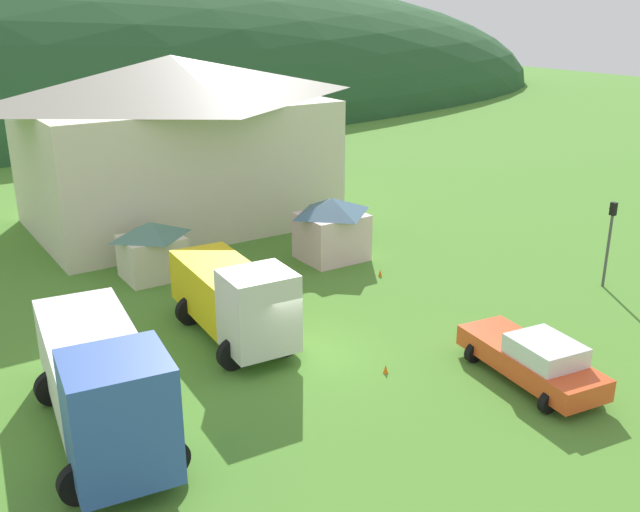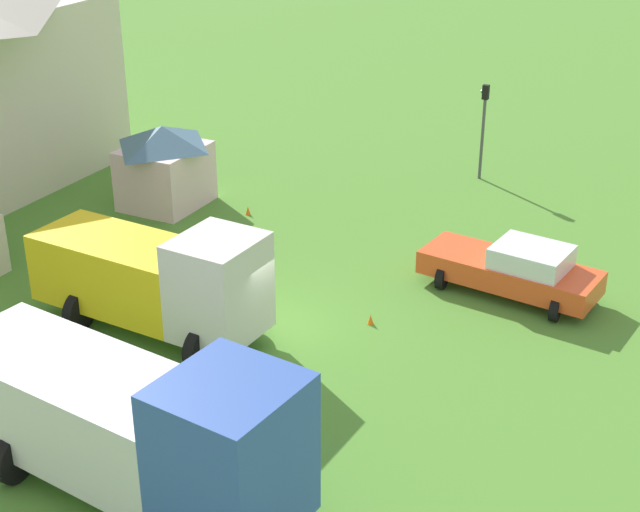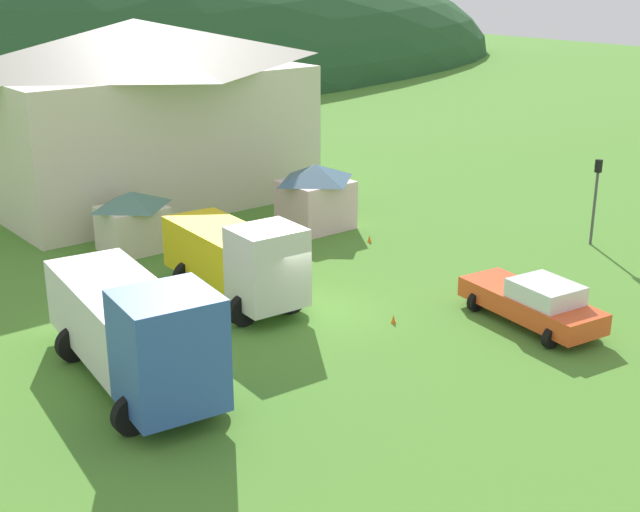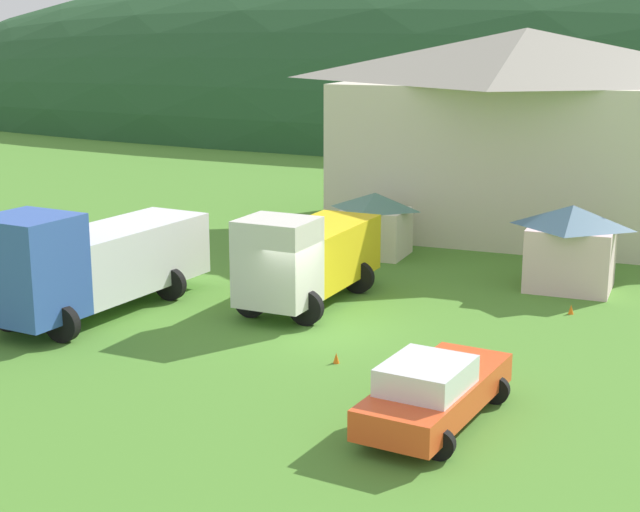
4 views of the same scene
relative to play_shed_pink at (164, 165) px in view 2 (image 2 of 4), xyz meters
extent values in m
plane|color=#4C842D|center=(-6.69, -7.82, -1.54)|extent=(200.00, 200.00, 0.00)
cube|color=beige|center=(0.00, 0.00, -0.43)|extent=(2.87, 2.56, 2.21)
pyramid|color=#42667F|center=(0.00, 0.00, 1.06)|extent=(3.10, 2.76, 0.78)
cube|color=#3356AD|center=(-13.96, -11.46, 0.56)|extent=(2.75, 2.66, 3.10)
cube|color=black|center=(-13.98, -11.58, 1.24)|extent=(1.55, 2.05, 0.99)
cube|color=silver|center=(-13.46, -7.31, 0.06)|extent=(3.19, 6.26, 2.10)
cylinder|color=black|center=(-12.88, -11.60, -0.99)|extent=(1.10, 0.30, 1.10)
cylinder|color=black|center=(-12.27, -6.54, -0.99)|extent=(1.10, 0.30, 1.10)
cylinder|color=black|center=(-14.44, -6.28, -0.99)|extent=(1.10, 0.30, 1.10)
cube|color=silver|center=(-7.91, -7.34, 0.36)|extent=(2.37, 2.14, 2.71)
cube|color=black|center=(-7.92, -7.44, 0.96)|extent=(1.30, 1.68, 0.87)
cube|color=yellow|center=(-7.71, -3.97, -0.02)|extent=(2.53, 4.87, 1.94)
cylinder|color=black|center=(-6.94, -7.40, -0.99)|extent=(1.10, 0.30, 1.10)
cylinder|color=black|center=(-8.89, -7.28, -0.99)|extent=(1.10, 0.30, 1.10)
cylinder|color=black|center=(-6.69, -3.32, -0.99)|extent=(1.10, 0.30, 1.10)
cylinder|color=black|center=(-8.64, -3.20, -0.99)|extent=(1.10, 0.30, 1.10)
cube|color=#EA4E22|center=(-1.23, -13.18, -0.85)|extent=(2.53, 5.44, 0.70)
cube|color=silver|center=(-1.31, -13.80, -0.19)|extent=(1.99, 2.30, 0.62)
cylinder|color=black|center=(-0.64, -15.05, -1.20)|extent=(0.68, 0.24, 0.68)
cylinder|color=black|center=(-2.27, -14.84, -1.20)|extent=(0.68, 0.24, 0.68)
cylinder|color=black|center=(-0.19, -11.51, -1.20)|extent=(0.68, 0.24, 0.68)
cylinder|color=black|center=(-1.82, -11.30, -1.20)|extent=(0.68, 0.24, 0.68)
cylinder|color=#4C4C51|center=(7.81, -9.37, 0.05)|extent=(0.12, 0.12, 3.19)
cube|color=black|center=(7.81, -9.37, 1.93)|extent=(0.20, 0.24, 0.55)
sphere|color=green|center=(7.81, -9.24, 1.93)|extent=(0.14, 0.14, 0.14)
cone|color=orange|center=(0.50, -3.14, -1.54)|extent=(0.36, 0.36, 0.63)
cone|color=orange|center=(-4.81, -10.30, -1.54)|extent=(0.36, 0.36, 0.59)
camera|label=1|loc=(-18.15, -26.69, 10.00)|focal=40.23mm
camera|label=2|loc=(-25.91, -19.36, 11.35)|focal=52.52mm
camera|label=3|loc=(-23.52, -29.64, 10.05)|focal=48.19mm
camera|label=4|loc=(4.00, -33.18, 7.29)|focal=53.14mm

